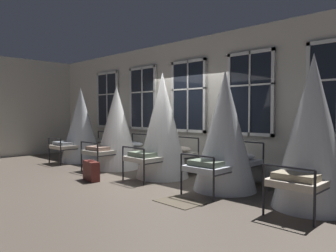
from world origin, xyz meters
TOP-DOWN VIEW (x-y plane):
  - ground at (0.00, 0.00)m, footprint 23.15×23.15m
  - back_wall_with_windows at (0.00, 1.23)m, footprint 12.58×0.10m
  - window_bank at (-0.00, 1.11)m, footprint 8.38×0.10m
  - cot_first at (-3.64, 0.13)m, footprint 1.27×1.81m
  - cot_second at (-1.76, 0.13)m, footprint 1.27×1.82m
  - cot_third at (0.03, 0.15)m, footprint 1.27×1.82m
  - cot_fourth at (1.83, 0.14)m, footprint 1.27×1.82m
  - cot_fifth at (3.57, 0.08)m, footprint 1.27×1.81m
  - rug_fourth at (1.81, -1.17)m, footprint 0.82×0.58m
  - suitcase_dark at (-0.85, -1.26)m, footprint 0.59×0.31m

SIDE VIEW (x-z plane):
  - ground at x=0.00m, z-range 0.00..0.00m
  - rug_fourth at x=1.81m, z-range 0.00..0.01m
  - suitcase_dark at x=-0.85m, z-range -0.01..0.46m
  - cot_second at x=-1.76m, z-range -0.03..2.26m
  - cot_first at x=-3.64m, z-range -0.03..2.30m
  - cot_fourth at x=1.83m, z-range -0.03..2.36m
  - window_bank at x=0.00m, z-range -0.23..2.60m
  - cot_third at x=0.03m, z-range -0.04..2.46m
  - cot_fifth at x=3.57m, z-range -0.04..2.47m
  - back_wall_with_windows at x=0.00m, z-range 0.00..3.45m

